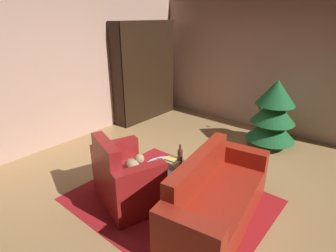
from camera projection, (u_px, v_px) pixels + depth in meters
name	position (u px, v px, depth m)	size (l,w,h in m)	color
ground_plane	(186.00, 187.00, 4.05)	(7.05, 7.05, 0.00)	#A88050
wall_back	(274.00, 65.00, 5.63)	(5.64, 0.06, 2.79)	tan
wall_left	(69.00, 69.00, 5.18)	(0.06, 5.99, 2.79)	tan
area_rug	(171.00, 200.00, 3.75)	(2.49, 2.03, 0.01)	maroon
bookshelf_unit	(148.00, 71.00, 6.45)	(0.39, 1.65, 2.24)	black
armchair_red	(126.00, 180.00, 3.62)	(1.13, 0.94, 0.95)	maroon
couch_red	(215.00, 201.00, 3.26)	(0.99, 1.92, 0.86)	maroon
coffee_table	(167.00, 171.00, 3.67)	(0.63, 0.63, 0.47)	black
book_stack_on_table	(171.00, 162.00, 3.65)	(0.23, 0.18, 0.12)	gold
bottle_on_table	(180.00, 158.00, 3.64)	(0.07, 0.07, 0.32)	#542920
decorated_tree	(273.00, 113.00, 5.05)	(0.89, 0.89, 1.29)	brown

